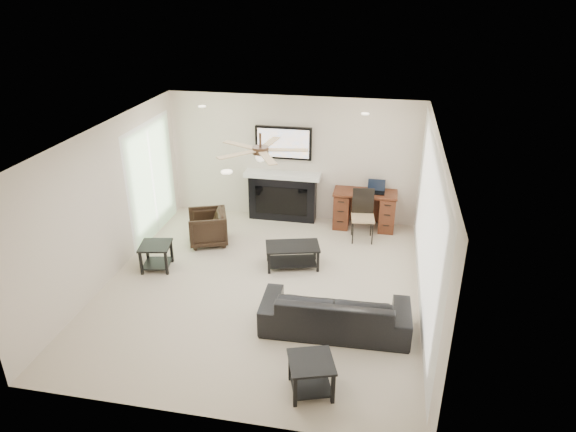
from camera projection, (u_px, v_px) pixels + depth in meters
name	position (u px, v px, depth m)	size (l,w,h in m)	color
room_shell	(273.00, 188.00, 7.56)	(5.50, 5.54, 2.52)	#BAA696
sofa	(335.00, 311.00, 7.12)	(2.06, 0.81, 0.60)	black
armchair	(208.00, 227.00, 9.47)	(0.68, 0.70, 0.63)	black
coffee_table	(293.00, 256.00, 8.74)	(0.90, 0.50, 0.40)	black
end_table_near	(311.00, 376.00, 6.06)	(0.52, 0.52, 0.45)	black
end_table_left	(157.00, 256.00, 8.67)	(0.50, 0.50, 0.45)	black
fireplace_unit	(282.00, 175.00, 10.17)	(1.52, 0.34, 1.91)	black
desk	(364.00, 210.00, 10.05)	(1.22, 0.56, 0.76)	#391D0E
desk_chair	(363.00, 216.00, 9.51)	(0.42, 0.44, 0.97)	black
laptop	(376.00, 187.00, 9.79)	(0.33, 0.24, 0.23)	black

